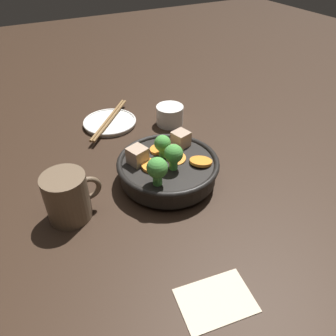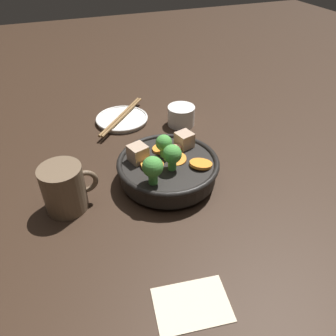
# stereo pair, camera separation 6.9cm
# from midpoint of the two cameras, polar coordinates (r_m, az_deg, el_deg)

# --- Properties ---
(ground_plane) EXTENTS (3.00, 3.00, 0.00)m
(ground_plane) POSITION_cam_midpoint_polar(r_m,az_deg,el_deg) (0.71, -2.78, -2.21)
(ground_plane) COLOR black
(stirfry_bowl) EXTENTS (0.21, 0.21, 0.11)m
(stirfry_bowl) POSITION_cam_midpoint_polar(r_m,az_deg,el_deg) (0.68, -2.94, 0.17)
(stirfry_bowl) COLOR black
(stirfry_bowl) RESTS_ON ground_plane
(side_saucer) EXTENTS (0.14, 0.14, 0.01)m
(side_saucer) POSITION_cam_midpoint_polar(r_m,az_deg,el_deg) (0.92, -12.24, 7.72)
(side_saucer) COLOR white
(side_saucer) RESTS_ON ground_plane
(tea_cup) EXTENTS (0.07, 0.07, 0.05)m
(tea_cup) POSITION_cam_midpoint_polar(r_m,az_deg,el_deg) (0.89, -1.91, 9.14)
(tea_cup) COLOR white
(tea_cup) RESTS_ON ground_plane
(dark_mug) EXTENTS (0.11, 0.08, 0.09)m
(dark_mug) POSITION_cam_midpoint_polar(r_m,az_deg,el_deg) (0.63, -20.06, -4.86)
(dark_mug) COLOR brown
(dark_mug) RESTS_ON ground_plane
(napkin) EXTENTS (0.12, 0.09, 0.00)m
(napkin) POSITION_cam_midpoint_polar(r_m,az_deg,el_deg) (0.52, 4.34, -22.17)
(napkin) COLOR beige
(napkin) RESTS_ON ground_plane
(chopsticks_pair) EXTENTS (0.16, 0.18, 0.01)m
(chopsticks_pair) POSITION_cam_midpoint_polar(r_m,az_deg,el_deg) (0.91, -12.32, 8.24)
(chopsticks_pair) COLOR olive
(chopsticks_pair) RESTS_ON side_saucer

